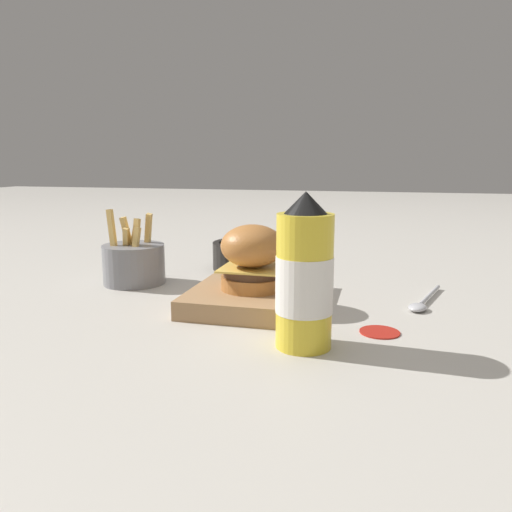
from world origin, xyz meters
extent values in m
plane|color=#B7B2A8|center=(0.00, 0.00, 0.00)|extent=(6.00, 6.00, 0.00)
cube|color=#A37A51|center=(-0.05, 0.01, 0.02)|extent=(0.26, 0.20, 0.03)
cylinder|color=#AD6B33|center=(-0.07, 0.01, 0.04)|extent=(0.10, 0.10, 0.02)
cylinder|color=#4C3323|center=(-0.07, 0.01, 0.06)|extent=(0.09, 0.09, 0.01)
cube|color=#EAC656|center=(-0.07, 0.01, 0.07)|extent=(0.10, 0.10, 0.00)
ellipsoid|color=#AD6B33|center=(-0.07, 0.01, 0.10)|extent=(0.10, 0.10, 0.07)
cylinder|color=yellow|center=(-0.23, -0.10, 0.09)|extent=(0.07, 0.07, 0.17)
cylinder|color=white|center=(-0.23, -0.10, 0.08)|extent=(0.07, 0.07, 0.07)
cone|color=black|center=(-0.23, -0.10, 0.19)|extent=(0.05, 0.05, 0.03)
cylinder|color=slate|center=(0.02, 0.27, 0.04)|extent=(0.12, 0.12, 0.08)
cube|color=#E5B760|center=(0.02, 0.28, 0.09)|extent=(0.02, 0.02, 0.09)
cube|color=#E5B760|center=(0.03, 0.27, 0.08)|extent=(0.02, 0.03, 0.07)
cube|color=#E5B760|center=(0.06, 0.26, 0.09)|extent=(0.03, 0.03, 0.09)
cube|color=#E5B760|center=(0.01, 0.31, 0.10)|extent=(0.02, 0.03, 0.10)
cube|color=#E5B760|center=(0.02, 0.26, 0.09)|extent=(0.03, 0.01, 0.08)
cube|color=#E5B760|center=(0.01, 0.28, 0.08)|extent=(0.03, 0.02, 0.07)
cube|color=#E5B760|center=(0.01, 0.26, 0.08)|extent=(0.02, 0.02, 0.07)
cylinder|color=black|center=(0.21, 0.09, 0.03)|extent=(0.16, 0.16, 0.06)
cylinder|color=beige|center=(0.21, 0.09, 0.06)|extent=(0.13, 0.13, 0.01)
cylinder|color=#B2B2B7|center=(0.05, -0.28, 0.01)|extent=(0.13, 0.05, 0.01)
ellipsoid|color=#B2B2B7|center=(-0.03, -0.26, 0.01)|extent=(0.05, 0.04, 0.01)
cylinder|color=#B21E14|center=(-0.15, -0.20, 0.00)|extent=(0.06, 0.06, 0.00)
camera|label=1|loc=(-0.84, -0.19, 0.24)|focal=35.00mm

